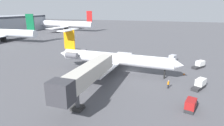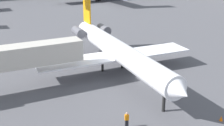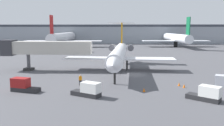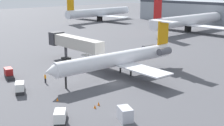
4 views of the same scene
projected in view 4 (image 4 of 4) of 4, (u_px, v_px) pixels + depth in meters
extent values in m
cube|color=#4C4C51|center=(115.00, 83.00, 56.10)|extent=(400.00, 400.00, 0.10)
cylinder|color=white|center=(118.00, 59.00, 59.65)|extent=(3.75, 27.92, 2.78)
cone|color=white|center=(51.00, 72.00, 50.67)|extent=(2.72, 2.29, 2.64)
cone|color=white|center=(168.00, 49.00, 68.69)|extent=(2.46, 2.68, 2.37)
cube|color=white|center=(144.00, 70.00, 55.90)|extent=(10.76, 4.77, 0.24)
cube|color=white|center=(103.00, 58.00, 65.15)|extent=(10.76, 4.77, 0.24)
cylinder|color=#595960|center=(164.00, 51.00, 64.49)|extent=(1.61, 3.25, 1.50)
cylinder|color=#595960|center=(149.00, 48.00, 67.94)|extent=(1.61, 3.25, 1.50)
cube|color=orange|center=(163.00, 33.00, 66.56)|extent=(0.35, 3.21, 5.15)
cube|color=white|center=(164.00, 21.00, 65.95)|extent=(6.88, 2.64, 0.20)
cylinder|color=black|center=(66.00, 82.00, 52.98)|extent=(0.36, 0.36, 2.17)
cylinder|color=black|center=(131.00, 71.00, 60.27)|extent=(0.36, 0.36, 2.17)
cylinder|color=black|center=(120.00, 68.00, 62.68)|extent=(0.36, 0.36, 2.17)
cube|color=#B7B2A8|center=(76.00, 43.00, 69.93)|extent=(17.62, 2.69, 2.60)
cube|color=#333338|center=(57.00, 38.00, 76.05)|extent=(2.42, 3.21, 3.20)
cylinder|color=#4C4C51|center=(66.00, 53.00, 73.88)|extent=(0.70, 0.70, 3.44)
cube|color=#262626|center=(66.00, 58.00, 74.24)|extent=(1.80, 1.80, 0.50)
cube|color=black|center=(45.00, 80.00, 56.25)|extent=(0.37, 0.31, 0.85)
cube|color=orange|center=(45.00, 77.00, 56.07)|extent=(0.45, 0.35, 0.60)
sphere|color=tan|center=(45.00, 75.00, 55.97)|extent=(0.24, 0.24, 0.24)
cube|color=#262628|center=(61.00, 120.00, 39.93)|extent=(4.04, 3.53, 0.60)
cube|color=white|center=(60.00, 116.00, 38.93)|extent=(2.76, 2.56, 1.30)
cube|color=#262628|center=(10.00, 77.00, 58.88)|extent=(4.22, 2.29, 0.60)
cube|color=maroon|center=(8.00, 71.00, 59.33)|extent=(2.66, 1.92, 1.30)
cube|color=#262628|center=(20.00, 90.00, 51.37)|extent=(4.20, 3.05, 0.60)
cube|color=white|center=(20.00, 86.00, 50.39)|extent=(2.77, 2.33, 1.30)
cube|color=silver|center=(125.00, 114.00, 40.31)|extent=(2.82, 2.37, 1.81)
cone|color=orange|center=(99.00, 104.00, 45.56)|extent=(0.36, 0.36, 0.55)
cone|color=orange|center=(95.00, 106.00, 44.50)|extent=(0.36, 0.36, 0.55)
cone|color=orange|center=(57.00, 99.00, 47.31)|extent=(0.36, 0.36, 0.55)
cylinder|color=silver|center=(100.00, 12.00, 156.55)|extent=(8.76, 42.62, 4.04)
cube|color=orange|center=(70.00, 3.00, 141.48)|extent=(0.74, 4.01, 7.00)
cube|color=silver|center=(100.00, 15.00, 156.95)|extent=(36.09, 9.94, 0.30)
cube|color=black|center=(100.00, 18.00, 157.34)|extent=(1.20, 2.80, 2.40)
cylinder|color=white|center=(188.00, 20.00, 118.36)|extent=(5.46, 42.43, 4.17)
cube|color=red|center=(158.00, 8.00, 104.38)|extent=(0.42, 4.01, 7.00)
cube|color=white|center=(188.00, 25.00, 118.78)|extent=(35.72, 7.08, 0.30)
cube|color=black|center=(188.00, 29.00, 119.17)|extent=(1.20, 2.80, 2.40)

